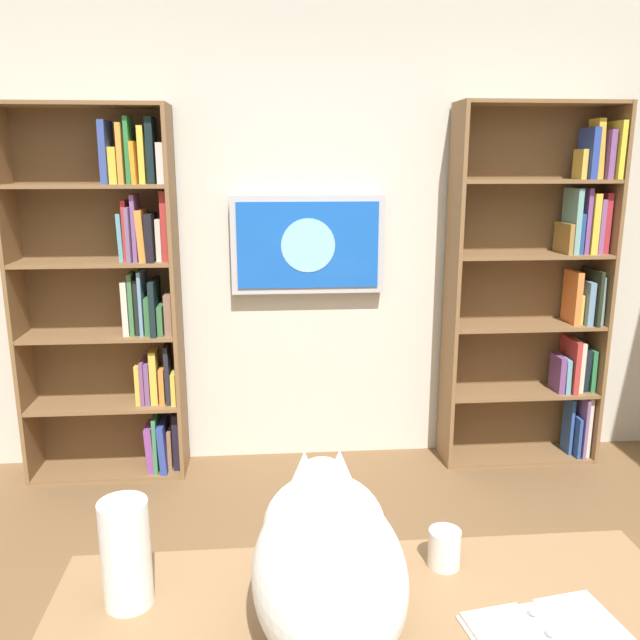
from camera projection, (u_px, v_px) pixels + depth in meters
name	position (u px, v px, depth m)	size (l,w,h in m)	color
wall_back	(315.00, 234.00, 3.75)	(4.52, 0.06, 2.70)	beige
bookshelf_left	(545.00, 288.00, 3.77)	(0.91, 0.28, 2.07)	brown
bookshelf_right	(118.00, 295.00, 3.57)	(0.87, 0.28, 2.05)	brown
wall_mounted_tv	(308.00, 245.00, 3.68)	(0.86, 0.07, 0.55)	#B7B7BC
cat	(327.00, 556.00, 1.38)	(0.33, 0.62, 0.35)	white
open_binder	(551.00, 636.00, 1.37)	(0.36, 0.27, 0.02)	white
paper_towel_roll	(126.00, 553.00, 1.46)	(0.11, 0.11, 0.25)	white
coffee_mug	(444.00, 548.00, 1.61)	(0.08, 0.08, 0.10)	white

